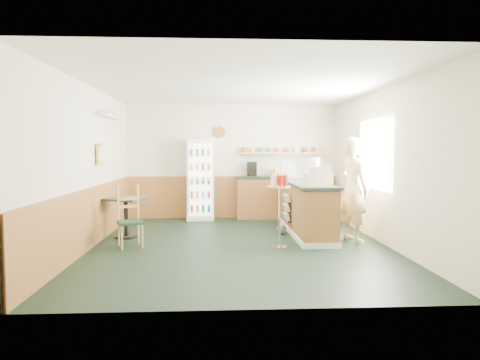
{
  "coord_description": "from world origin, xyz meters",
  "views": [
    {
      "loc": [
        -0.36,
        -7.23,
        1.62
      ],
      "look_at": [
        0.05,
        0.6,
        1.07
      ],
      "focal_mm": 32.0,
      "sensor_mm": 36.0,
      "label": 1
    }
  ],
  "objects": [
    {
      "name": "cafe_chair",
      "position": [
        -1.82,
        0.01,
        0.54
      ],
      "size": [
        0.5,
        0.51,
        1.04
      ],
      "rotation": [
        0.0,
        0.0,
        0.37
      ],
      "color": "black",
      "rests_on": "ground"
    },
    {
      "name": "cash_register",
      "position": [
        1.35,
        -0.03,
        1.12
      ],
      "size": [
        0.45,
        0.46,
        0.23
      ],
      "primitive_type": "cube",
      "rotation": [
        0.0,
        0.0,
        0.13
      ],
      "color": "#EDE0C4",
      "rests_on": "service_counter"
    },
    {
      "name": "service_counter",
      "position": [
        1.35,
        1.07,
        0.46
      ],
      "size": [
        0.68,
        3.01,
        1.01
      ],
      "color": "#995B31",
      "rests_on": "ground"
    },
    {
      "name": "shopkeeper",
      "position": [
        2.05,
        0.18,
        0.92
      ],
      "size": [
        0.64,
        0.73,
        1.85
      ],
      "primitive_type": "imported",
      "rotation": [
        0.0,
        0.0,
        1.94
      ],
      "color": "tan",
      "rests_on": "ground"
    },
    {
      "name": "back_counter",
      "position": [
        1.19,
        2.8,
        0.55
      ],
      "size": [
        2.24,
        0.42,
        1.69
      ],
      "color": "#995B31",
      "rests_on": "ground"
    },
    {
      "name": "room_envelope",
      "position": [
        -0.23,
        0.73,
        1.52
      ],
      "size": [
        5.04,
        6.02,
        2.72
      ],
      "color": "beige",
      "rests_on": "ground"
    },
    {
      "name": "cafe_table",
      "position": [
        -2.05,
        0.7,
        0.53
      ],
      "size": [
        0.87,
        0.87,
        0.75
      ],
      "rotation": [
        0.0,
        0.0,
        -0.33
      ],
      "color": "black",
      "rests_on": "ground"
    },
    {
      "name": "ground",
      "position": [
        0.0,
        0.0,
        0.0
      ],
      "size": [
        6.0,
        6.0,
        0.0
      ],
      "primitive_type": "plane",
      "color": "black",
      "rests_on": "ground"
    },
    {
      "name": "dog_doorstop",
      "position": [
        0.88,
        0.88,
        0.11
      ],
      "size": [
        0.19,
        0.25,
        0.23
      ],
      "rotation": [
        0.0,
        0.0,
        0.03
      ],
      "color": "gray",
      "rests_on": "ground"
    },
    {
      "name": "condiment_stand",
      "position": [
        0.66,
        -0.24,
        0.8
      ],
      "size": [
        0.38,
        0.38,
        1.2
      ],
      "rotation": [
        0.0,
        0.0,
        0.05
      ],
      "color": "silver",
      "rests_on": "ground"
    },
    {
      "name": "newspaper_rack",
      "position": [
        0.99,
        1.0,
        0.49
      ],
      "size": [
        0.09,
        0.44,
        0.52
      ],
      "color": "black",
      "rests_on": "ground"
    },
    {
      "name": "drinks_fridge",
      "position": [
        -0.75,
        2.74,
        0.94
      ],
      "size": [
        0.62,
        0.53,
        1.88
      ],
      "color": "white",
      "rests_on": "ground"
    },
    {
      "name": "display_case",
      "position": [
        1.35,
        1.55,
        1.24
      ],
      "size": [
        0.8,
        0.42,
        0.46
      ],
      "color": "silver",
      "rests_on": "service_counter"
    }
  ]
}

